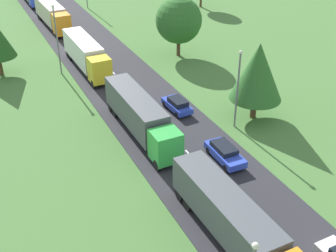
% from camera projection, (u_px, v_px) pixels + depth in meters
% --- Properties ---
extents(road, '(10.00, 140.00, 0.06)m').
position_uv_depth(road, '(185.00, 150.00, 40.69)').
color(road, '#2B2B30').
rests_on(road, ground).
extents(lane_marking_centre, '(0.16, 123.70, 0.01)m').
position_uv_depth(lane_marking_centre, '(192.00, 157.00, 39.56)').
color(lane_marking_centre, white).
rests_on(lane_marking_centre, road).
extents(truck_lead, '(2.67, 13.69, 3.48)m').
position_uv_depth(truck_lead, '(235.00, 222.00, 29.38)').
color(truck_lead, orange).
rests_on(truck_lead, road).
extents(truck_second, '(2.55, 13.18, 3.71)m').
position_uv_depth(truck_second, '(140.00, 114.00, 42.04)').
color(truck_second, green).
rests_on(truck_second, road).
extents(truck_third, '(2.66, 12.50, 3.79)m').
position_uv_depth(truck_third, '(86.00, 53.00, 55.77)').
color(truck_third, yellow).
rests_on(truck_third, road).
extents(truck_fourth, '(2.86, 13.54, 3.73)m').
position_uv_depth(truck_fourth, '(52.00, 14.00, 70.99)').
color(truck_fourth, orange).
rests_on(truck_fourth, road).
extents(car_second, '(1.88, 4.50, 1.42)m').
position_uv_depth(car_second, '(225.00, 153.00, 38.85)').
color(car_second, blue).
rests_on(car_second, road).
extents(car_third, '(1.90, 4.11, 1.44)m').
position_uv_depth(car_third, '(177.00, 105.00, 46.74)').
color(car_third, blue).
rests_on(car_third, road).
extents(lamppost_second, '(0.36, 0.36, 8.07)m').
position_uv_depth(lamppost_second, '(238.00, 86.00, 42.15)').
color(lamppost_second, slate).
rests_on(lamppost_second, ground).
extents(lamppost_third, '(0.36, 0.36, 8.72)m').
position_uv_depth(lamppost_third, '(57.00, 37.00, 53.34)').
color(lamppost_third, slate).
rests_on(lamppost_third, ground).
extents(tree_oak, '(6.25, 6.25, 8.08)m').
position_uv_depth(tree_oak, '(179.00, 20.00, 58.75)').
color(tree_oak, '#513823').
rests_on(tree_oak, ground).
extents(tree_lime, '(5.33, 5.33, 8.08)m').
position_uv_depth(tree_lime, '(258.00, 72.00, 43.48)').
color(tree_lime, '#513823').
rests_on(tree_lime, ground).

